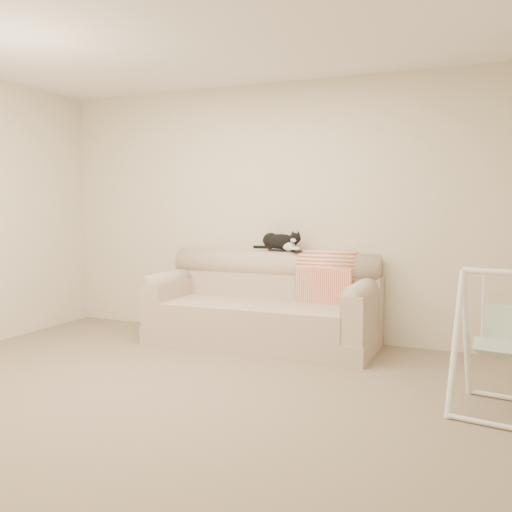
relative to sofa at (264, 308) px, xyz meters
The scene contains 8 objects.
ground_plane 1.65m from the sofa, 90.04° to the right, with size 5.00×5.00×0.00m, color #7A6D59.
room_shell 2.00m from the sofa, 90.04° to the right, with size 5.04×4.04×2.60m.
sofa is the anchor object (origin of this frame).
remote_a 0.61m from the sofa, 82.19° to the left, with size 0.18×0.07×0.03m.
remote_b 0.65m from the sofa, 42.07° to the left, with size 0.16×0.15×0.02m.
tuxedo_cat 0.70m from the sofa, 73.87° to the left, with size 0.52×0.26×0.21m.
throw_blanket 0.72m from the sofa, 21.57° to the left, with size 0.55×0.38×0.58m.
baby_swing 2.45m from the sofa, 28.39° to the right, with size 0.68×0.71×0.95m.
Camera 1 is at (2.09, -3.52, 1.35)m, focal length 40.00 mm.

